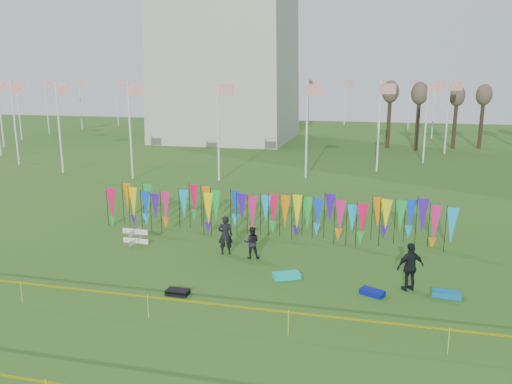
% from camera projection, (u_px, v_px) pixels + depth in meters
% --- Properties ---
extents(ground, '(160.00, 160.00, 0.00)m').
position_uv_depth(ground, '(221.00, 294.00, 19.53)').
color(ground, '#265618').
rests_on(ground, ground).
extents(flagpole_ring, '(57.40, 56.16, 8.00)m').
position_uv_depth(flagpole_ring, '(228.00, 110.00, 67.29)').
color(flagpole_ring, silver).
rests_on(flagpole_ring, ground).
extents(banner_row, '(18.64, 0.64, 2.35)m').
position_uv_depth(banner_row, '(269.00, 210.00, 26.32)').
color(banner_row, black).
rests_on(banner_row, ground).
extents(caution_tape_near, '(26.00, 0.02, 0.90)m').
position_uv_depth(caution_tape_near, '(192.00, 303.00, 17.01)').
color(caution_tape_near, '#E4DE04').
rests_on(caution_tape_near, ground).
extents(box_kite, '(0.71, 0.71, 0.78)m').
position_uv_depth(box_kite, '(135.00, 236.00, 25.36)').
color(box_kite, red).
rests_on(box_kite, ground).
extents(person_left, '(0.82, 0.70, 1.90)m').
position_uv_depth(person_left, '(225.00, 235.00, 23.72)').
color(person_left, black).
rests_on(person_left, ground).
extents(person_mid, '(0.83, 0.61, 1.54)m').
position_uv_depth(person_mid, '(252.00, 242.00, 23.24)').
color(person_mid, black).
rests_on(person_mid, ground).
extents(person_right, '(1.33, 1.13, 1.97)m').
position_uv_depth(person_right, '(410.00, 267.00, 19.66)').
color(person_right, black).
rests_on(person_right, ground).
extents(kite_bag_turquoise, '(1.27, 1.00, 0.23)m').
position_uv_depth(kite_bag_turquoise, '(286.00, 276.00, 21.05)').
color(kite_bag_turquoise, '#0ED2C4').
rests_on(kite_bag_turquoise, ground).
extents(kite_bag_blue, '(1.04, 0.83, 0.19)m').
position_uv_depth(kite_bag_blue, '(372.00, 292.00, 19.44)').
color(kite_bag_blue, '#091297').
rests_on(kite_bag_blue, ground).
extents(kite_bag_black, '(0.89, 0.53, 0.20)m').
position_uv_depth(kite_bag_black, '(178.00, 292.00, 19.45)').
color(kite_bag_black, black).
rests_on(kite_bag_black, ground).
extents(kite_bag_teal, '(1.13, 0.64, 0.21)m').
position_uv_depth(kite_bag_teal, '(446.00, 294.00, 19.28)').
color(kite_bag_teal, '#0C6DB0').
rests_on(kite_bag_teal, ground).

